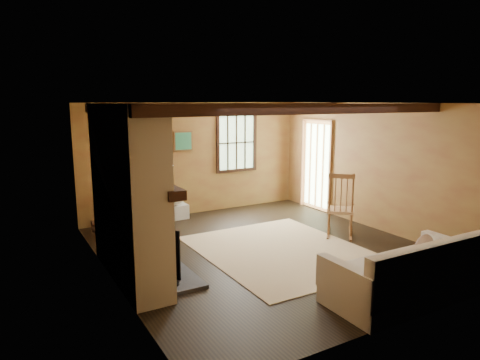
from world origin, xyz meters
TOP-DOWN VIEW (x-y plane):
  - ground at (0.00, 0.00)m, footprint 5.50×5.50m
  - room_envelope at (0.22, 0.26)m, footprint 5.02×5.52m
  - fireplace at (-2.23, -0.00)m, footprint 1.02×2.30m
  - rug at (0.20, -0.20)m, footprint 2.50×3.00m
  - rocking_chair at (1.64, -0.01)m, footprint 0.90×0.92m
  - sofa at (0.51, -2.41)m, footprint 2.04×0.93m
  - firewood_pile at (-2.01, 2.41)m, footprint 0.61×0.11m
  - laundry_basket at (-0.60, 2.53)m, footprint 0.51×0.39m
  - basket_pillow at (-0.60, 2.53)m, footprint 0.53×0.48m
  - armchair at (-1.60, 2.05)m, footprint 1.00×1.01m

SIDE VIEW (x-z plane):
  - ground at x=0.00m, z-range 0.00..0.00m
  - rug at x=0.20m, z-range 0.00..0.01m
  - firewood_pile at x=-2.01m, z-range 0.00..0.22m
  - laundry_basket at x=-0.60m, z-range 0.00..0.30m
  - sofa at x=0.51m, z-range -0.12..0.70m
  - armchair at x=-1.60m, z-range 0.00..0.69m
  - basket_pillow at x=-0.60m, z-range 0.30..0.52m
  - rocking_chair at x=1.64m, z-range -0.09..1.08m
  - fireplace at x=-2.23m, z-range -0.10..2.30m
  - room_envelope at x=0.22m, z-range 0.41..2.85m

